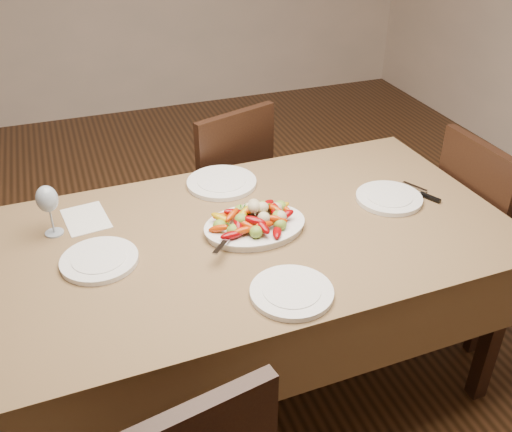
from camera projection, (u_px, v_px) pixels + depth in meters
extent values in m
plane|color=#382111|center=(247.00, 334.00, 2.69)|extent=(6.00, 6.00, 0.00)
cube|color=brown|center=(256.00, 310.00, 2.26)|extent=(1.87, 1.09, 0.76)
ellipsoid|color=white|center=(255.00, 227.00, 2.06)|extent=(0.37, 0.28, 0.02)
cylinder|color=white|center=(99.00, 260.00, 1.89)|extent=(0.26, 0.26, 0.02)
cylinder|color=white|center=(389.00, 198.00, 2.24)|extent=(0.26, 0.26, 0.02)
cylinder|color=white|center=(222.00, 183.00, 2.35)|extent=(0.29, 0.29, 0.02)
cylinder|color=white|center=(292.00, 292.00, 1.75)|extent=(0.26, 0.26, 0.02)
cube|color=silver|center=(86.00, 219.00, 2.13)|extent=(0.18, 0.23, 0.00)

